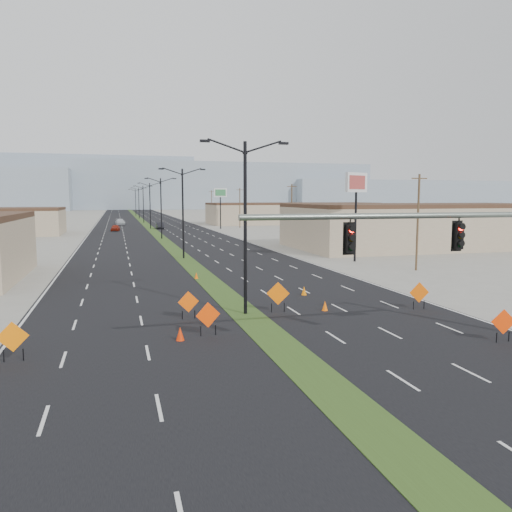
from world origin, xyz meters
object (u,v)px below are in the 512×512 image
object	(u,v)px
cone_2	(304,291)
pole_sign_east_near	(356,189)
streetlight_2	(161,206)
car_left	(115,228)
streetlight_6	(136,201)
construction_sign_0	(13,338)
signal_mast	(495,245)
construction_sign_2	(208,316)
streetlight_5	(139,202)
streetlight_0	(245,222)
car_far	(120,222)
construction_sign_4	(419,293)
cone_0	(180,334)
streetlight_4	(143,203)
streetlight_3	(150,204)
construction_sign_1	(188,303)
construction_sign_3	(278,294)
cone_1	(325,306)
streetlight_1	(183,210)
cone_3	(196,276)
pole_sign_east_far	(220,196)
car_mid	(160,226)
construction_sign_5	(504,323)

from	to	relation	value
cone_2	pole_sign_east_near	world-z (taller)	pole_sign_east_near
streetlight_2	car_left	distance (m)	24.24
streetlight_6	construction_sign_0	bearing A→B (deg)	-93.78
signal_mast	construction_sign_2	xyz separation A→B (m)	(-11.49, 6.02, -3.79)
car_left	streetlight_5	bearing A→B (deg)	90.26
streetlight_0	cone_2	xyz separation A→B (m)	(5.39, 4.45, -5.10)
streetlight_5	car_far	distance (m)	38.47
construction_sign_2	construction_sign_4	size ratio (longest dim) A/B	1.01
pole_sign_east_near	cone_0	bearing A→B (deg)	-153.46
streetlight_4	streetlight_2	bearing A→B (deg)	-90.00
cone_0	cone_2	distance (m)	13.23
streetlight_0	car_far	xyz separation A→B (m)	(-6.33, 102.34, -4.68)
pole_sign_east_near	streetlight_3	bearing A→B (deg)	82.98
construction_sign_1	construction_sign_2	bearing A→B (deg)	-89.34
pole_sign_east_near	car_far	bearing A→B (deg)	83.81
construction_sign_3	cone_1	world-z (taller)	construction_sign_3
streetlight_1	car_left	size ratio (longest dim) A/B	2.63
streetlight_3	car_far	world-z (taller)	streetlight_3
streetlight_1	streetlight_5	world-z (taller)	same
streetlight_6	cone_3	size ratio (longest dim) A/B	17.27
streetlight_1	pole_sign_east_far	world-z (taller)	streetlight_1
car_mid	cone_3	world-z (taller)	car_mid
construction_sign_3	pole_sign_east_near	world-z (taller)	pole_sign_east_near
cone_3	cone_2	bearing A→B (deg)	-55.22
cone_0	cone_3	xyz separation A→B (m)	(3.55, 17.88, -0.05)
cone_2	streetlight_2	bearing A→B (deg)	95.97
streetlight_5	construction_sign_3	bearing A→B (deg)	-89.18
streetlight_3	car_far	bearing A→B (deg)	109.03
car_left	pole_sign_east_near	distance (m)	63.48
pole_sign_east_near	pole_sign_east_far	xyz separation A→B (m)	(-2.62, 59.14, -0.51)
streetlight_6	construction_sign_3	bearing A→B (deg)	-89.32
pole_sign_east_near	car_left	bearing A→B (deg)	90.86
streetlight_1	car_mid	world-z (taller)	streetlight_1
signal_mast	construction_sign_4	world-z (taller)	signal_mast
construction_sign_5	cone_0	world-z (taller)	construction_sign_5
streetlight_6	construction_sign_3	xyz separation A→B (m)	(2.00, -168.03, -4.33)
car_left	car_mid	world-z (taller)	car_mid
cone_0	streetlight_1	bearing A→B (deg)	82.32
streetlight_6	cone_2	distance (m)	163.72
construction_sign_3	construction_sign_5	distance (m)	12.13
construction_sign_2	cone_0	distance (m)	1.67
streetlight_4	streetlight_5	world-z (taller)	same
cone_3	pole_sign_east_near	world-z (taller)	pole_sign_east_near
streetlight_5	car_mid	distance (m)	56.92
streetlight_6	cone_2	xyz separation A→B (m)	(5.39, -163.55, -5.10)
pole_sign_east_near	pole_sign_east_far	world-z (taller)	pole_sign_east_near
streetlight_2	cone_1	world-z (taller)	streetlight_2
streetlight_2	streetlight_4	xyz separation A→B (m)	(0.00, 56.00, 0.00)
streetlight_5	streetlight_6	world-z (taller)	same
construction_sign_0	construction_sign_4	size ratio (longest dim) A/B	1.02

